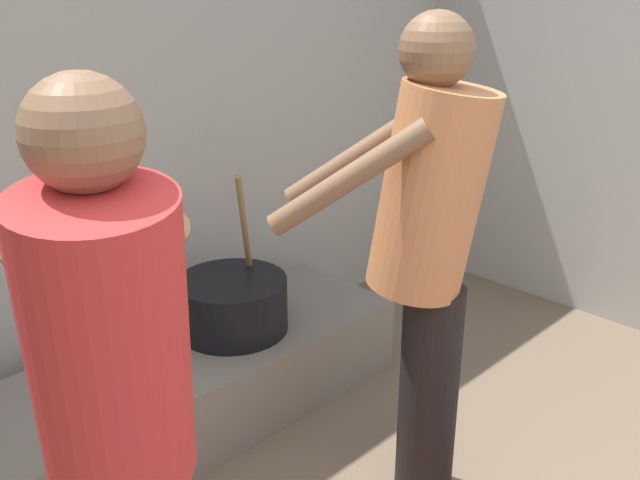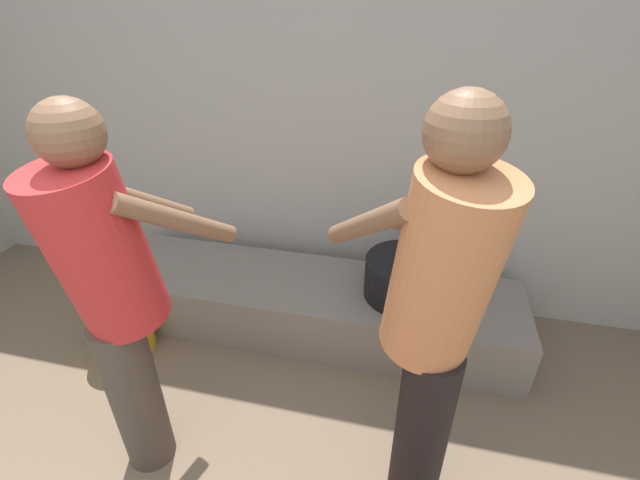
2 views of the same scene
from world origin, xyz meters
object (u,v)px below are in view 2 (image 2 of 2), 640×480
(cooking_pot_main, at_px, (406,277))
(cook_in_red_shirt, at_px, (113,291))
(cook_in_orange_shirt, at_px, (435,314))
(bucket_yellow_plastic, at_px, (121,327))

(cooking_pot_main, height_order, cook_in_red_shirt, cook_in_red_shirt)
(cook_in_red_shirt, distance_m, cook_in_orange_shirt, 1.12)
(cook_in_red_shirt, xyz_separation_m, bucket_yellow_plastic, (-0.53, 0.53, -0.74))
(cook_in_red_shirt, distance_m, bucket_yellow_plastic, 1.06)
(cook_in_red_shirt, relative_size, cook_in_orange_shirt, 0.97)
(cooking_pot_main, distance_m, cook_in_orange_shirt, 1.01)
(cooking_pot_main, xyz_separation_m, bucket_yellow_plastic, (-1.55, -0.43, -0.30))
(cooking_pot_main, relative_size, cook_in_orange_shirt, 0.42)
(cooking_pot_main, bearing_deg, cook_in_orange_shirt, -83.56)
(cooking_pot_main, height_order, bucket_yellow_plastic, cooking_pot_main)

